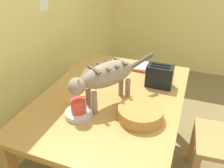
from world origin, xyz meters
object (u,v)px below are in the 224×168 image
Objects in this scene: book_stack at (141,67)px; toaster at (159,76)px; magazine at (92,75)px; wicker_basket at (141,113)px; cat at (105,77)px; saucer_bowl at (79,113)px; coffee_mug at (79,105)px; dining_table at (112,105)px.

toaster reaches higher than book_stack.
magazine is 0.57m from toaster.
magazine is 1.29× the size of book_stack.
wicker_basket is (-0.70, -0.18, 0.03)m from book_stack.
toaster is (-0.25, -0.21, 0.07)m from book_stack.
saucer_bowl is at bearing 90.00° from cat.
coffee_mug is 0.48× the size of wicker_basket.
toaster reaches higher than magazine.
magazine is 1.20× the size of toaster.
cat reaches higher than wicker_basket.
coffee_mug is at bearing -173.51° from magazine.
cat is 0.29m from saucer_bowl.
dining_table is 6.78× the size of toaster.
wicker_basket is at bearing -138.55° from magazine.
wicker_basket is at bearing -165.86° from book_stack.
dining_table is at bearing 132.40° from toaster.
saucer_bowl is at bearing 180.00° from coffee_mug.
coffee_mug reaches higher than magazine.
wicker_basket is (-0.18, -0.26, 0.13)m from dining_table.
toaster is (0.56, -0.41, 0.01)m from coffee_mug.
saucer_bowl is 0.89× the size of toaster.
cat is 0.25m from coffee_mug.
book_stack is at bearing -13.74° from coffee_mug.
wicker_basket reaches higher than dining_table.
saucer_bowl reaches higher than book_stack.
book_stack is at bearing -13.69° from saucer_bowl.
wicker_basket is (0.11, -0.38, 0.02)m from saucer_bowl.
book_stack is (0.64, -0.08, -0.20)m from cat.
magazine reaches higher than dining_table.
cat is 2.06× the size of wicker_basket.
saucer_bowl is 0.06m from coffee_mug.
wicker_basket reaches higher than book_stack.
book_stack is (0.81, -0.20, -0.06)m from coffee_mug.
book_stack is at bearing -61.98° from magazine.
book_stack is at bearing -64.43° from cat.
coffee_mug is at bearing 158.24° from dining_table.
toaster is (0.56, -0.41, 0.07)m from saucer_bowl.
dining_table is at bearing 54.73° from wicker_basket.
coffee_mug reaches higher than wicker_basket.
cat is 2.45× the size of magazine.
saucer_bowl is 0.70m from toaster.
coffee_mug is at bearing -0.00° from saucer_bowl.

